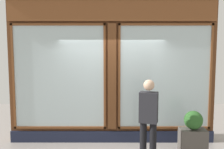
# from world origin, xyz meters

# --- Properties ---
(shop_facade) EXTENTS (5.07, 0.42, 4.11)m
(shop_facade) POSITION_xyz_m (0.00, -0.12, 1.81)
(shop_facade) COLOR #5B3319
(shop_facade) RESTS_ON ground_plane
(pedestrian) EXTENTS (0.41, 0.32, 1.69)m
(pedestrian) POSITION_xyz_m (-0.74, 1.10, 0.93)
(pedestrian) COLOR black
(pedestrian) RESTS_ON ground_plane
(planter_box) EXTENTS (0.56, 0.36, 0.59)m
(planter_box) POSITION_xyz_m (-1.73, 0.81, 0.29)
(planter_box) COLOR #4C4742
(planter_box) RESTS_ON ground_plane
(planter_shrub) EXTENTS (0.40, 0.40, 0.40)m
(planter_shrub) POSITION_xyz_m (-1.73, 0.81, 0.78)
(planter_shrub) COLOR #285623
(planter_shrub) RESTS_ON planter_box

